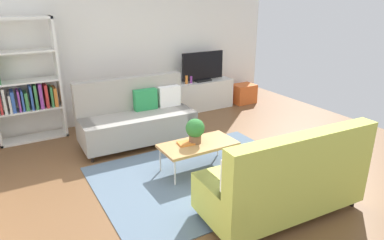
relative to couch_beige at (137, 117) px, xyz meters
name	(u,v)px	position (x,y,z in m)	size (l,w,h in m)	color
ground_plane	(204,169)	(0.47, -1.44, -0.45)	(7.68, 7.68, 0.00)	brown
wall_far	(131,47)	(0.47, 1.36, 1.00)	(6.40, 0.12, 2.90)	white
area_rug	(202,176)	(0.33, -1.62, -0.44)	(2.90, 2.20, 0.01)	slate
couch_beige	(137,117)	(0.00, 0.00, 0.00)	(1.92, 0.89, 1.10)	gray
couch_green	(284,180)	(0.66, -2.84, 0.00)	(1.94, 0.94, 1.10)	#C1CC51
coffee_table	(198,145)	(0.38, -1.42, -0.05)	(1.10, 0.56, 0.42)	#B7844C
tv_console	(202,95)	(1.95, 1.02, -0.13)	(1.40, 0.44, 0.64)	silver
tv	(203,67)	(1.95, 1.00, 0.51)	(1.00, 0.20, 0.64)	black
bookshelf	(25,86)	(-1.56, 1.04, 0.52)	(1.10, 0.36, 2.10)	white
storage_trunk	(244,94)	(3.05, 0.92, -0.23)	(0.52, 0.40, 0.44)	orange
potted_plant	(195,130)	(0.36, -1.37, 0.17)	(0.27, 0.27, 0.36)	brown
table_book_0	(187,143)	(0.23, -1.35, -0.01)	(0.24, 0.18, 0.02)	orange
vase_0	(178,81)	(1.37, 1.07, 0.26)	(0.10, 0.10, 0.13)	silver
bottle_0	(186,79)	(1.53, 0.98, 0.28)	(0.06, 0.06, 0.18)	orange
bottle_1	(191,79)	(1.64, 0.98, 0.27)	(0.06, 0.06, 0.15)	purple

